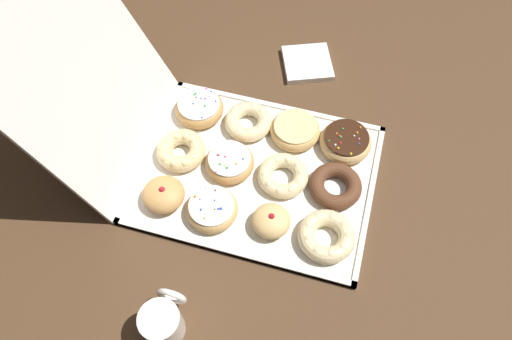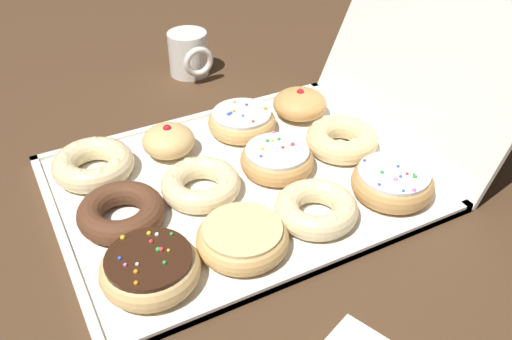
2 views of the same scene
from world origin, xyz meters
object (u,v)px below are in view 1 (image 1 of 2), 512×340
(cruller_donut_8, at_px, (248,121))
(napkin_stack, at_px, (307,63))
(sprinkle_donut_11, at_px, (199,108))
(coffee_mug, at_px, (163,322))
(sprinkle_donut_2, at_px, (346,141))
(glazed_ring_donut_5, at_px, (295,130))
(jelly_filled_donut_9, at_px, (163,194))
(sprinkle_donut_6, at_px, (212,209))
(cruller_donut_4, at_px, (283,176))
(jelly_filled_donut_3, at_px, (271,221))
(cruller_donut_0, at_px, (327,236))
(sprinkle_donut_7, at_px, (229,164))
(chocolate_cake_ring_donut_1, at_px, (335,186))
(cruller_donut_10, at_px, (180,152))
(donut_box, at_px, (257,174))

(cruller_donut_8, relative_size, napkin_stack, 0.93)
(sprinkle_donut_11, height_order, coffee_mug, coffee_mug)
(sprinkle_donut_2, height_order, glazed_ring_donut_5, sprinkle_donut_2)
(jelly_filled_donut_9, distance_m, coffee_mug, 0.27)
(sprinkle_donut_6, distance_m, coffee_mug, 0.25)
(sprinkle_donut_2, bearing_deg, cruller_donut_4, 137.37)
(jelly_filled_donut_3, height_order, jelly_filled_donut_9, same)
(glazed_ring_donut_5, bearing_deg, sprinkle_donut_6, 153.63)
(napkin_stack, bearing_deg, sprinkle_donut_11, 136.93)
(sprinkle_donut_6, bearing_deg, sprinkle_donut_11, 24.67)
(cruller_donut_4, distance_m, cruller_donut_8, 0.17)
(jelly_filled_donut_3, distance_m, napkin_stack, 0.48)
(cruller_donut_0, height_order, sprinkle_donut_6, sprinkle_donut_6)
(sprinkle_donut_2, distance_m, glazed_ring_donut_5, 0.12)
(jelly_filled_donut_9, bearing_deg, jelly_filled_donut_3, -89.32)
(sprinkle_donut_7, height_order, sprinkle_donut_11, sprinkle_donut_11)
(cruller_donut_0, xyz_separation_m, chocolate_cake_ring_donut_1, (0.12, 0.01, -0.00))
(glazed_ring_donut_5, height_order, sprinkle_donut_11, sprinkle_donut_11)
(jelly_filled_donut_9, bearing_deg, napkin_stack, -24.04)
(sprinkle_donut_11, bearing_deg, napkin_stack, -43.07)
(cruller_donut_0, xyz_separation_m, cruller_donut_4, (0.11, 0.12, -0.00))
(chocolate_cake_ring_donut_1, relative_size, jelly_filled_donut_3, 1.43)
(sprinkle_donut_7, relative_size, napkin_stack, 0.91)
(cruller_donut_0, bearing_deg, sprinkle_donut_7, 65.41)
(cruller_donut_4, bearing_deg, sprinkle_donut_11, 61.71)
(glazed_ring_donut_5, distance_m, jelly_filled_donut_9, 0.34)
(jelly_filled_donut_3, bearing_deg, glazed_ring_donut_5, 1.52)
(cruller_donut_8, distance_m, sprinkle_donut_11, 0.12)
(cruller_donut_0, relative_size, jelly_filled_donut_9, 1.31)
(sprinkle_donut_6, distance_m, napkin_stack, 0.49)
(jelly_filled_donut_3, bearing_deg, sprinkle_donut_2, -25.22)
(chocolate_cake_ring_donut_1, xyz_separation_m, jelly_filled_donut_3, (-0.12, 0.11, 0.01))
(sprinkle_donut_2, distance_m, jelly_filled_donut_3, 0.27)
(cruller_donut_0, relative_size, cruller_donut_10, 1.06)
(donut_box, bearing_deg, napkin_stack, -5.87)
(jelly_filled_donut_9, relative_size, cruller_donut_10, 0.81)
(jelly_filled_donut_3, height_order, cruller_donut_8, jelly_filled_donut_3)
(sprinkle_donut_2, xyz_separation_m, cruller_donut_8, (-0.00, 0.23, -0.00))
(donut_box, height_order, cruller_donut_4, cruller_donut_4)
(cruller_donut_0, xyz_separation_m, sprinkle_donut_2, (0.24, 0.00, 0.00))
(sprinkle_donut_6, xyz_separation_m, jelly_filled_donut_9, (0.00, 0.11, 0.00))
(jelly_filled_donut_9, bearing_deg, sprinkle_donut_6, -91.05)
(chocolate_cake_ring_donut_1, height_order, cruller_donut_8, cruller_donut_8)
(jelly_filled_donut_9, bearing_deg, chocolate_cake_ring_donut_1, -70.43)
(cruller_donut_4, xyz_separation_m, coffee_mug, (-0.37, 0.14, 0.02))
(jelly_filled_donut_3, height_order, sprinkle_donut_6, jelly_filled_donut_3)
(chocolate_cake_ring_donut_1, distance_m, sprinkle_donut_6, 0.27)
(cruller_donut_0, height_order, jelly_filled_donut_9, jelly_filled_donut_9)
(cruller_donut_0, height_order, glazed_ring_donut_5, cruller_donut_0)
(sprinkle_donut_2, bearing_deg, cruller_donut_10, 109.94)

